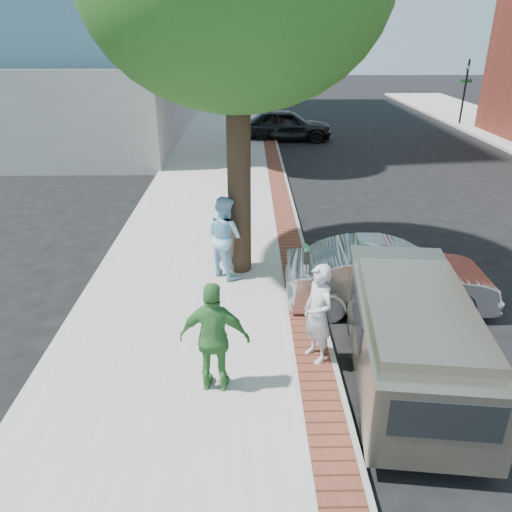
{
  "coord_description": "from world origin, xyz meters",
  "views": [
    {
      "loc": [
        -0.4,
        -8.79,
        5.32
      ],
      "look_at": [
        -0.25,
        0.29,
        1.2
      ],
      "focal_mm": 35.0,
      "sensor_mm": 36.0,
      "label": 1
    }
  ],
  "objects_px": {
    "parking_meter": "(305,266)",
    "sedan_silver": "(389,277)",
    "person_gray": "(318,314)",
    "person_officer": "(225,237)",
    "van": "(409,330)",
    "bg_car": "(286,125)",
    "person_green": "(215,338)"
  },
  "relations": [
    {
      "from": "parking_meter",
      "to": "sedan_silver",
      "type": "distance_m",
      "value": 1.93
    },
    {
      "from": "bg_car",
      "to": "person_green",
      "type": "bearing_deg",
      "value": 173.75
    },
    {
      "from": "bg_car",
      "to": "person_officer",
      "type": "bearing_deg",
      "value": 171.96
    },
    {
      "from": "person_green",
      "to": "parking_meter",
      "type": "bearing_deg",
      "value": -119.27
    },
    {
      "from": "bg_car",
      "to": "van",
      "type": "bearing_deg",
      "value": -177.44
    },
    {
      "from": "person_gray",
      "to": "person_green",
      "type": "distance_m",
      "value": 1.83
    },
    {
      "from": "person_gray",
      "to": "sedan_silver",
      "type": "bearing_deg",
      "value": 111.66
    },
    {
      "from": "person_green",
      "to": "bg_car",
      "type": "distance_m",
      "value": 20.39
    },
    {
      "from": "van",
      "to": "sedan_silver",
      "type": "bearing_deg",
      "value": 89.66
    },
    {
      "from": "person_officer",
      "to": "person_green",
      "type": "distance_m",
      "value": 4.01
    },
    {
      "from": "person_officer",
      "to": "van",
      "type": "height_order",
      "value": "person_officer"
    },
    {
      "from": "sedan_silver",
      "to": "bg_car",
      "type": "distance_m",
      "value": 17.52
    },
    {
      "from": "person_gray",
      "to": "van",
      "type": "height_order",
      "value": "person_gray"
    },
    {
      "from": "sedan_silver",
      "to": "van",
      "type": "relative_size",
      "value": 0.9
    },
    {
      "from": "parking_meter",
      "to": "sedan_silver",
      "type": "xyz_separation_m",
      "value": [
        1.79,
        0.5,
        -0.51
      ]
    },
    {
      "from": "parking_meter",
      "to": "sedan_silver",
      "type": "bearing_deg",
      "value": 15.45
    },
    {
      "from": "person_gray",
      "to": "sedan_silver",
      "type": "xyz_separation_m",
      "value": [
        1.73,
        1.99,
        -0.34
      ]
    },
    {
      "from": "parking_meter",
      "to": "bg_car",
      "type": "distance_m",
      "value": 18.02
    },
    {
      "from": "person_officer",
      "to": "van",
      "type": "distance_m",
      "value": 4.76
    },
    {
      "from": "person_gray",
      "to": "sedan_silver",
      "type": "distance_m",
      "value": 2.66
    },
    {
      "from": "person_green",
      "to": "van",
      "type": "relative_size",
      "value": 0.4
    },
    {
      "from": "sedan_silver",
      "to": "person_gray",
      "type": "bearing_deg",
      "value": 140.89
    },
    {
      "from": "person_officer",
      "to": "person_gray",
      "type": "bearing_deg",
      "value": 162.81
    },
    {
      "from": "bg_car",
      "to": "van",
      "type": "xyz_separation_m",
      "value": [
        0.59,
        -19.8,
        0.09
      ]
    },
    {
      "from": "person_gray",
      "to": "person_officer",
      "type": "distance_m",
      "value": 3.68
    },
    {
      "from": "parking_meter",
      "to": "bg_car",
      "type": "xyz_separation_m",
      "value": [
        0.91,
        17.99,
        -0.39
      ]
    },
    {
      "from": "person_green",
      "to": "sedan_silver",
      "type": "distance_m",
      "value": 4.38
    },
    {
      "from": "person_gray",
      "to": "bg_car",
      "type": "bearing_deg",
      "value": 150.16
    },
    {
      "from": "parking_meter",
      "to": "person_green",
      "type": "bearing_deg",
      "value": -125.7
    },
    {
      "from": "van",
      "to": "person_officer",
      "type": "bearing_deg",
      "value": 138.02
    },
    {
      "from": "van",
      "to": "parking_meter",
      "type": "bearing_deg",
      "value": 136.6
    },
    {
      "from": "person_gray",
      "to": "person_officer",
      "type": "xyz_separation_m",
      "value": [
        -1.68,
        3.27,
        0.06
      ]
    }
  ]
}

